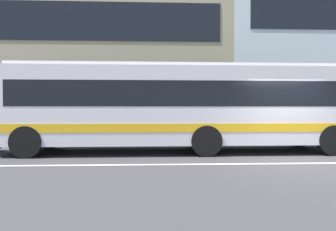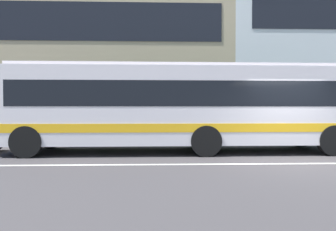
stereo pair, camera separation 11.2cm
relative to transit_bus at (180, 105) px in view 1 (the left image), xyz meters
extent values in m
plane|color=#3A3739|center=(3.33, -2.52, -1.68)|extent=(160.00, 160.00, 0.00)
cube|color=silver|center=(3.33, -2.52, -1.68)|extent=(60.00, 0.16, 0.01)
cube|color=#184620|center=(2.57, 3.88, -1.22)|extent=(17.60, 1.10, 0.93)
cube|color=tan|center=(-6.99, 12.61, 4.23)|extent=(22.07, 9.11, 11.82)
cube|color=black|center=(-6.99, 8.04, 5.18)|extent=(20.31, 0.04, 2.36)
cube|color=silver|center=(0.00, 0.00, -0.05)|extent=(11.84, 2.60, 2.57)
cube|color=black|center=(0.00, 0.00, 0.34)|extent=(11.13, 2.61, 0.82)
cube|color=gold|center=(0.00, 0.00, -0.75)|extent=(11.60, 2.62, 0.28)
cube|color=silver|center=(0.00, 0.00, 1.30)|extent=(11.36, 2.20, 0.12)
cube|color=black|center=(-5.92, -0.05, 0.34)|extent=(0.05, 2.09, 0.91)
cylinder|color=black|center=(-4.90, -1.19, -1.18)|extent=(1.00, 0.29, 1.00)
cylinder|color=black|center=(-4.92, 1.10, -1.18)|extent=(1.00, 0.29, 1.00)
cylinder|color=black|center=(0.75, -1.14, -1.18)|extent=(1.00, 0.29, 1.00)
cylinder|color=black|center=(0.73, 1.15, -1.18)|extent=(1.00, 0.29, 1.00)
cylinder|color=black|center=(4.92, -1.10, -1.18)|extent=(1.00, 0.29, 1.00)
cylinder|color=black|center=(4.90, 1.19, -1.18)|extent=(1.00, 0.29, 1.00)
camera|label=1|loc=(-0.93, -10.96, -0.16)|focal=33.05mm
camera|label=2|loc=(-0.82, -10.96, -0.16)|focal=33.05mm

